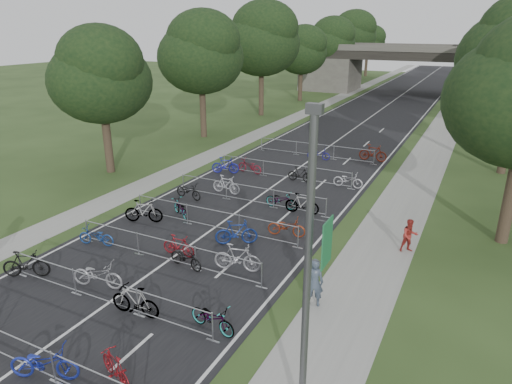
% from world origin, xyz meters
% --- Properties ---
extents(ground, '(200.00, 200.00, 0.00)m').
position_xyz_m(ground, '(0.00, 0.00, 0.00)').
color(ground, '#2C421C').
rests_on(ground, ground).
extents(road, '(11.00, 140.00, 0.01)m').
position_xyz_m(road, '(0.00, 50.00, 0.01)').
color(road, black).
rests_on(road, ground).
extents(sidewalk_right, '(3.00, 140.00, 0.01)m').
position_xyz_m(sidewalk_right, '(8.00, 50.00, 0.01)').
color(sidewalk_right, gray).
rests_on(sidewalk_right, ground).
extents(sidewalk_left, '(2.00, 140.00, 0.01)m').
position_xyz_m(sidewalk_left, '(-7.50, 50.00, 0.01)').
color(sidewalk_left, gray).
rests_on(sidewalk_left, ground).
extents(lane_markings, '(0.12, 140.00, 0.00)m').
position_xyz_m(lane_markings, '(0.00, 50.00, 0.00)').
color(lane_markings, silver).
rests_on(lane_markings, ground).
extents(overpass_bridge, '(31.00, 8.00, 7.05)m').
position_xyz_m(overpass_bridge, '(0.00, 65.00, 3.53)').
color(overpass_bridge, '#4D4945').
rests_on(overpass_bridge, ground).
extents(lamppost, '(0.61, 0.65, 8.21)m').
position_xyz_m(lamppost, '(8.33, 2.00, 4.28)').
color(lamppost, '#4C4C51').
rests_on(lamppost, ground).
extents(tree_left_0, '(6.72, 6.72, 10.25)m').
position_xyz_m(tree_left_0, '(-11.39, 15.93, 6.49)').
color(tree_left_0, '#33261C').
rests_on(tree_left_0, ground).
extents(tree_left_1, '(7.56, 7.56, 11.53)m').
position_xyz_m(tree_left_1, '(-11.39, 27.93, 7.30)').
color(tree_left_1, '#33261C').
rests_on(tree_left_1, ground).
extents(tree_left_2, '(8.40, 8.40, 12.81)m').
position_xyz_m(tree_left_2, '(-11.39, 39.93, 8.12)').
color(tree_left_2, '#33261C').
rests_on(tree_left_2, ground).
extents(tree_left_3, '(6.72, 6.72, 10.25)m').
position_xyz_m(tree_left_3, '(-11.39, 51.93, 6.49)').
color(tree_left_3, '#33261C').
rests_on(tree_left_3, ground).
extents(tree_left_4, '(7.56, 7.56, 11.53)m').
position_xyz_m(tree_left_4, '(-11.39, 63.93, 7.30)').
color(tree_left_4, '#33261C').
rests_on(tree_left_4, ground).
extents(tree_left_5, '(8.40, 8.40, 12.81)m').
position_xyz_m(tree_left_5, '(-11.39, 75.93, 8.12)').
color(tree_left_5, '#33261C').
rests_on(tree_left_5, ground).
extents(tree_right_5, '(6.16, 6.16, 9.39)m').
position_xyz_m(tree_right_5, '(13.11, 75.93, 5.95)').
color(tree_right_5, '#33261C').
rests_on(tree_right_5, ground).
extents(tree_left_6, '(6.72, 6.72, 10.25)m').
position_xyz_m(tree_left_6, '(-11.39, 87.93, 6.49)').
color(tree_left_6, '#33261C').
rests_on(tree_left_6, ground).
extents(tree_right_6, '(7.17, 7.17, 10.93)m').
position_xyz_m(tree_right_6, '(13.11, 87.93, 6.92)').
color(tree_right_6, '#33261C').
rests_on(tree_right_6, ground).
extents(barrier_row_0, '(9.70, 0.08, 1.10)m').
position_xyz_m(barrier_row_0, '(0.00, 0.00, 0.55)').
color(barrier_row_0, '#A5A7AD').
rests_on(barrier_row_0, ground).
extents(barrier_row_1, '(9.70, 0.08, 1.10)m').
position_xyz_m(barrier_row_1, '(0.00, 3.60, 0.55)').
color(barrier_row_1, '#A5A7AD').
rests_on(barrier_row_1, ground).
extents(barrier_row_2, '(9.70, 0.08, 1.10)m').
position_xyz_m(barrier_row_2, '(0.00, 7.20, 0.55)').
color(barrier_row_2, '#A5A7AD').
rests_on(barrier_row_2, ground).
extents(barrier_row_3, '(9.70, 0.08, 1.10)m').
position_xyz_m(barrier_row_3, '(0.00, 11.00, 0.55)').
color(barrier_row_3, '#A5A7AD').
rests_on(barrier_row_3, ground).
extents(barrier_row_4, '(9.70, 0.08, 1.10)m').
position_xyz_m(barrier_row_4, '(0.00, 15.00, 0.55)').
color(barrier_row_4, '#A5A7AD').
rests_on(barrier_row_4, ground).
extents(barrier_row_5, '(9.70, 0.08, 1.10)m').
position_xyz_m(barrier_row_5, '(0.00, 20.00, 0.55)').
color(barrier_row_5, '#A5A7AD').
rests_on(barrier_row_5, ground).
extents(barrier_row_6, '(9.70, 0.08, 1.10)m').
position_xyz_m(barrier_row_6, '(0.00, 26.00, 0.55)').
color(barrier_row_6, '#A5A7AD').
rests_on(barrier_row_6, ground).
extents(bike_2, '(2.20, 1.46, 1.09)m').
position_xyz_m(bike_2, '(1.15, 0.01, 0.55)').
color(bike_2, '#1C2A9A').
rests_on(bike_2, ground).
extents(bike_3, '(1.69, 1.00, 0.98)m').
position_xyz_m(bike_3, '(3.07, 0.83, 0.49)').
color(bike_3, maroon).
rests_on(bike_3, ground).
extents(bike_4, '(1.95, 1.38, 1.15)m').
position_xyz_m(bike_4, '(-4.30, 3.65, 0.58)').
color(bike_4, black).
rests_on(bike_4, ground).
extents(bike_5, '(2.21, 1.21, 1.10)m').
position_xyz_m(bike_5, '(-1.14, 4.38, 0.55)').
color(bike_5, '#939299').
rests_on(bike_5, ground).
extents(bike_6, '(1.99, 0.73, 1.17)m').
position_xyz_m(bike_6, '(1.42, 3.59, 0.58)').
color(bike_6, '#A5A7AD').
rests_on(bike_6, ground).
extents(bike_7, '(1.95, 0.95, 0.98)m').
position_xyz_m(bike_7, '(4.30, 4.08, 0.49)').
color(bike_7, '#A5A7AD').
rests_on(bike_7, ground).
extents(bike_8, '(1.85, 1.01, 0.92)m').
position_xyz_m(bike_8, '(-3.90, 7.04, 0.46)').
color(bike_8, navy).
rests_on(bike_8, ground).
extents(bike_9, '(1.64, 0.51, 0.98)m').
position_xyz_m(bike_9, '(0.14, 7.94, 0.49)').
color(bike_9, maroon).
rests_on(bike_9, ground).
extents(bike_10, '(1.82, 0.89, 0.91)m').
position_xyz_m(bike_10, '(1.05, 7.20, 0.46)').
color(bike_10, black).
rests_on(bike_10, ground).
extents(bike_11, '(2.10, 1.03, 1.22)m').
position_xyz_m(bike_11, '(3.12, 7.94, 0.61)').
color(bike_11, gray).
rests_on(bike_11, ground).
extents(bike_12, '(2.10, 1.26, 1.22)m').
position_xyz_m(bike_12, '(-3.66, 10.15, 0.61)').
color(bike_12, '#A5A7AD').
rests_on(bike_12, ground).
extents(bike_13, '(1.81, 1.44, 0.92)m').
position_xyz_m(bike_13, '(-2.40, 11.64, 0.46)').
color(bike_13, '#A5A7AD').
rests_on(bike_13, ground).
extents(bike_14, '(1.99, 1.53, 1.20)m').
position_xyz_m(bike_14, '(1.88, 10.08, 0.60)').
color(bike_14, navy).
rests_on(bike_14, ground).
extents(bike_15, '(1.95, 1.00, 0.98)m').
position_xyz_m(bike_15, '(3.63, 11.95, 0.49)').
color(bike_15, maroon).
rests_on(bike_15, ground).
extents(bike_16, '(1.95, 0.92, 0.98)m').
position_xyz_m(bike_16, '(-3.54, 14.04, 0.49)').
color(bike_16, black).
rests_on(bike_16, ground).
extents(bike_17, '(1.89, 0.56, 1.13)m').
position_xyz_m(bike_17, '(-2.02, 15.82, 0.57)').
color(bike_17, '#B4B4BC').
rests_on(bike_17, ground).
extents(bike_18, '(1.87, 0.74, 0.97)m').
position_xyz_m(bike_18, '(1.92, 15.12, 0.48)').
color(bike_18, '#A5A7AD').
rests_on(bike_18, ground).
extents(bike_19, '(1.95, 0.69, 1.15)m').
position_xyz_m(bike_19, '(3.27, 14.91, 0.57)').
color(bike_19, '#A5A7AD').
rests_on(bike_19, ground).
extents(bike_20, '(1.98, 1.11, 1.14)m').
position_xyz_m(bike_20, '(-4.09, 19.28, 0.57)').
color(bike_20, '#1D1FA0').
rests_on(bike_20, ground).
extents(bike_21, '(1.96, 0.89, 1.00)m').
position_xyz_m(bike_21, '(-2.64, 20.11, 0.50)').
color(bike_21, maroon).
rests_on(bike_21, ground).
extents(bike_22, '(1.67, 0.50, 1.00)m').
position_xyz_m(bike_22, '(1.17, 19.93, 0.50)').
color(bike_22, black).
rests_on(bike_22, ground).
extents(bike_23, '(1.91, 0.75, 0.99)m').
position_xyz_m(bike_23, '(4.30, 20.24, 0.49)').
color(bike_23, silver).
rests_on(bike_23, ground).
extents(bike_26, '(1.80, 0.82, 0.92)m').
position_xyz_m(bike_26, '(0.52, 25.45, 0.46)').
color(bike_26, navy).
rests_on(bike_26, ground).
extents(bike_27, '(2.12, 0.67, 1.26)m').
position_xyz_m(bike_27, '(4.30, 26.90, 0.63)').
color(bike_27, maroon).
rests_on(bike_27, ground).
extents(pedestrian_a, '(0.79, 0.63, 1.89)m').
position_xyz_m(pedestrian_a, '(6.80, 7.01, 0.95)').
color(pedestrian_a, '#384454').
rests_on(pedestrian_a, ground).
extents(pedestrian_b, '(0.95, 0.90, 1.56)m').
position_xyz_m(pedestrian_b, '(9.20, 12.94, 0.78)').
color(pedestrian_b, maroon).
rests_on(pedestrian_b, ground).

